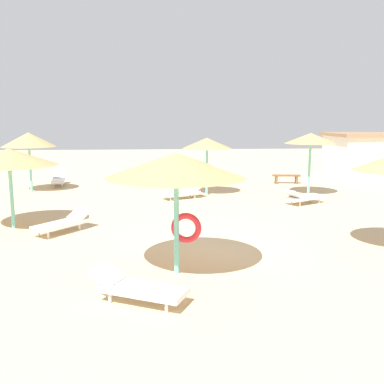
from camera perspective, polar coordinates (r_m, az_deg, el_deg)
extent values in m
plane|color=#D1B284|center=(11.15, 1.20, -8.69)|extent=(80.00, 80.00, 0.00)
cylinder|color=#6BC6BC|center=(14.97, -22.80, -0.46)|extent=(0.12, 0.12, 2.15)
cone|color=tan|center=(14.82, -23.11, 4.29)|extent=(3.01, 3.01, 0.54)
cylinder|color=#6BC6BC|center=(22.27, -20.63, 2.94)|extent=(0.12, 0.12, 2.30)
cone|color=tan|center=(22.16, -20.84, 6.51)|extent=(2.54, 2.54, 0.68)
cylinder|color=#6BC6BC|center=(9.73, -2.07, -4.26)|extent=(0.12, 0.12, 2.33)
cone|color=tan|center=(9.50, -2.12, 3.59)|extent=(3.13, 3.13, 0.54)
torus|color=red|center=(9.76, -0.78, -4.78)|extent=(0.71, 0.29, 0.70)
cylinder|color=#6BC6BC|center=(20.47, 15.29, 2.99)|extent=(0.12, 0.12, 2.51)
cone|color=tan|center=(20.36, 15.47, 6.88)|extent=(2.35, 2.35, 0.47)
cylinder|color=#6BC6BC|center=(19.98, 1.97, 2.82)|extent=(0.12, 0.12, 2.27)
cone|color=tan|center=(19.87, 1.99, 6.49)|extent=(2.28, 2.28, 0.49)
cube|color=white|center=(23.89, -17.29, 1.44)|extent=(0.89, 1.78, 0.12)
cube|color=white|center=(24.65, -17.20, 2.33)|extent=(0.69, 0.50, 0.48)
cylinder|color=silver|center=(24.52, -17.69, 1.22)|extent=(0.06, 0.06, 0.22)
cylinder|color=silver|center=(24.49, -16.67, 1.26)|extent=(0.06, 0.06, 0.22)
cylinder|color=silver|center=(23.34, -17.91, 0.80)|extent=(0.06, 0.06, 0.22)
cylinder|color=silver|center=(23.30, -16.83, 0.84)|extent=(0.06, 0.06, 0.22)
cube|color=white|center=(8.49, -6.54, -12.74)|extent=(1.81, 1.32, 0.12)
cube|color=white|center=(8.81, -11.23, -10.68)|extent=(0.75, 0.80, 0.34)
cylinder|color=silver|center=(8.67, -10.82, -13.59)|extent=(0.06, 0.06, 0.22)
cylinder|color=silver|center=(9.01, -9.28, -12.62)|extent=(0.06, 0.06, 0.22)
cylinder|color=silver|center=(8.13, -3.41, -15.05)|extent=(0.06, 0.06, 0.22)
cylinder|color=silver|center=(8.50, -2.11, -13.91)|extent=(0.06, 0.06, 0.22)
cube|color=white|center=(18.56, 14.83, -0.69)|extent=(1.79, 1.42, 0.12)
cube|color=white|center=(17.93, 13.21, -0.28)|extent=(0.76, 0.80, 0.38)
cylinder|color=silver|center=(18.00, 14.11, -1.53)|extent=(0.06, 0.06, 0.22)
cylinder|color=silver|center=(18.29, 13.07, -1.31)|extent=(0.06, 0.06, 0.22)
cylinder|color=silver|center=(18.92, 16.49, -1.10)|extent=(0.06, 0.06, 0.22)
cylinder|color=silver|center=(19.19, 15.47, -0.91)|extent=(0.06, 0.06, 0.22)
cube|color=white|center=(19.10, -1.52, -0.09)|extent=(1.81, 1.28, 0.12)
cube|color=white|center=(19.44, 0.58, 0.67)|extent=(0.73, 0.80, 0.34)
cylinder|color=silver|center=(19.59, -0.24, -0.34)|extent=(0.06, 0.06, 0.22)
cylinder|color=silver|center=(19.21, 0.38, -0.54)|extent=(0.06, 0.06, 0.22)
cylinder|color=silver|center=(19.06, -3.42, -0.64)|extent=(0.06, 0.06, 0.22)
cylinder|color=silver|center=(18.67, -2.85, -0.85)|extent=(0.06, 0.06, 0.22)
cube|color=white|center=(13.97, -17.16, -4.15)|extent=(1.56, 1.73, 0.12)
cube|color=white|center=(14.42, -14.72, -2.84)|extent=(0.83, 0.81, 0.33)
cylinder|color=silver|center=(14.54, -15.83, -4.24)|extent=(0.06, 0.06, 0.22)
cylinder|color=silver|center=(14.21, -14.68, -4.50)|extent=(0.06, 0.06, 0.22)
cylinder|color=silver|center=(13.83, -19.64, -5.14)|extent=(0.06, 0.06, 0.22)
cylinder|color=silver|center=(13.49, -18.53, -5.45)|extent=(0.06, 0.06, 0.22)
cube|color=brown|center=(23.30, 2.80, 2.09)|extent=(1.53, 0.55, 0.08)
cube|color=brown|center=(23.21, 1.47, 1.46)|extent=(0.16, 0.37, 0.41)
cube|color=brown|center=(23.46, 4.10, 1.52)|extent=(0.16, 0.37, 0.41)
cube|color=brown|center=(24.19, 12.41, 2.15)|extent=(1.54, 0.59, 0.08)
cube|color=brown|center=(24.14, 11.10, 1.60)|extent=(0.16, 0.37, 0.41)
cube|color=brown|center=(24.32, 13.67, 1.56)|extent=(0.16, 0.37, 0.41)
cube|color=white|center=(29.13, 21.71, 4.48)|extent=(3.76, 3.90, 2.46)
cube|color=#8C6B4C|center=(29.06, 21.87, 7.09)|extent=(4.16, 4.30, 0.20)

